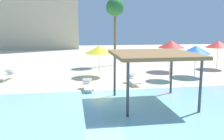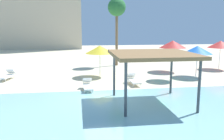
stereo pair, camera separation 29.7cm
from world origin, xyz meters
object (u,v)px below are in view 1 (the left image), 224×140
beach_umbrella_red_2 (218,44)px  lounge_chair_3 (88,85)px  beach_umbrella_yellow_1 (99,49)px  lounge_chair_4 (7,76)px  beach_umbrella_red_4 (171,44)px  beach_umbrella_teal_5 (170,52)px  lounge_chair_1 (133,80)px  palm_tree_1 (115,9)px  beach_umbrella_blue_0 (196,50)px  shade_pavilion (154,56)px

beach_umbrella_red_2 → lounge_chair_3: (-13.36, -6.48, -2.12)m
beach_umbrella_yellow_1 → beach_umbrella_red_2: beach_umbrella_red_2 is taller
lounge_chair_4 → beach_umbrella_red_4: bearing=109.7°
beach_umbrella_red_2 → beach_umbrella_teal_5: bearing=-147.9°
beach_umbrella_red_4 → beach_umbrella_teal_5: 4.01m
beach_umbrella_red_4 → lounge_chair_3: size_ratio=1.52×
beach_umbrella_teal_5 → lounge_chair_1: size_ratio=1.29×
lounge_chair_3 → palm_tree_1: palm_tree_1 is taller
beach_umbrella_yellow_1 → beach_umbrella_red_2: 12.29m
palm_tree_1 → beach_umbrella_red_4: bearing=-42.5°
beach_umbrella_blue_0 → beach_umbrella_teal_5: beach_umbrella_blue_0 is taller
beach_umbrella_blue_0 → beach_umbrella_red_4: bearing=111.4°
lounge_chair_1 → lounge_chair_3: 3.61m
beach_umbrella_teal_5 → shade_pavilion: bearing=-120.0°
lounge_chair_3 → lounge_chair_4: (-6.20, 4.24, 0.00)m
beach_umbrella_yellow_1 → lounge_chair_1: beach_umbrella_yellow_1 is taller
beach_umbrella_red_4 → lounge_chair_4: (-14.42, -1.70, -2.23)m
beach_umbrella_teal_5 → beach_umbrella_red_4: bearing=66.9°
palm_tree_1 → beach_umbrella_teal_5: bearing=-68.8°
shade_pavilion → beach_umbrella_blue_0: shade_pavilion is taller
beach_umbrella_blue_0 → beach_umbrella_yellow_1: bearing=171.1°
beach_umbrella_blue_0 → shade_pavilion: bearing=-131.7°
beach_umbrella_red_4 → lounge_chair_3: beach_umbrella_red_4 is taller
beach_umbrella_blue_0 → beach_umbrella_yellow_1: 8.15m
beach_umbrella_yellow_1 → beach_umbrella_red_4: size_ratio=0.90×
beach_umbrella_teal_5 → lounge_chair_4: size_ratio=1.26×
lounge_chair_3 → beach_umbrella_red_4: bearing=124.7°
beach_umbrella_yellow_1 → lounge_chair_1: bearing=-56.5°
beach_umbrella_red_2 → lounge_chair_4: 19.80m
beach_umbrella_red_4 → beach_umbrella_teal_5: beach_umbrella_red_4 is taller
beach_umbrella_yellow_1 → palm_tree_1: bearing=67.7°
beach_umbrella_blue_0 → lounge_chair_3: size_ratio=1.37×
lounge_chair_3 → lounge_chair_4: bearing=-125.6°
beach_umbrella_blue_0 → beach_umbrella_yellow_1: beach_umbrella_yellow_1 is taller
lounge_chair_4 → palm_tree_1: (9.78, 5.95, 5.65)m
lounge_chair_3 → beach_umbrella_blue_0: bearing=107.9°
beach_umbrella_teal_5 → lounge_chair_3: bearing=-161.2°
beach_umbrella_red_4 → beach_umbrella_teal_5: (-1.57, -3.67, -0.34)m
beach_umbrella_yellow_1 → lounge_chair_1: (2.16, -3.26, -1.96)m
beach_umbrella_teal_5 → lounge_chair_3: beach_umbrella_teal_5 is taller
beach_umbrella_blue_0 → lounge_chair_4: bearing=176.2°
shade_pavilion → beach_umbrella_red_4: (4.88, 9.42, -0.11)m
beach_umbrella_yellow_1 → beach_umbrella_blue_0: bearing=-8.9°
palm_tree_1 → lounge_chair_4: bearing=-148.7°
shade_pavilion → lounge_chair_3: shade_pavilion is taller
beach_umbrella_blue_0 → palm_tree_1: palm_tree_1 is taller
beach_umbrella_red_2 → lounge_chair_3: bearing=-154.1°
shade_pavilion → beach_umbrella_yellow_1: bearing=104.8°
beach_umbrella_red_4 → lounge_chair_3: 10.39m
beach_umbrella_blue_0 → lounge_chair_4: 15.64m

